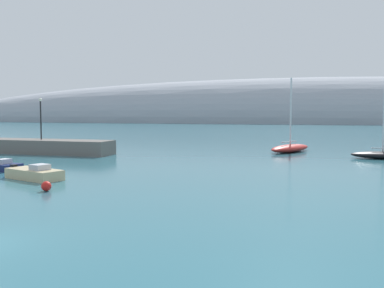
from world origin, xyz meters
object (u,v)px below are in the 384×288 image
Objects in this scene: sailboat_black_near_shore at (383,154)px; mooring_buoy_red at (46,186)px; sailboat_red_mid_mooring at (290,148)px; motorboat_sand_foreground at (34,174)px; harbor_lamp_post at (41,114)px.

sailboat_black_near_shore reaches higher than mooring_buoy_red.
motorboat_sand_foreground is at bearing 174.23° from sailboat_red_mid_mooring.
harbor_lamp_post reaches higher than motorboat_sand_foreground.
motorboat_sand_foreground reaches higher than mooring_buoy_red.
harbor_lamp_post is at bearing 143.20° from motorboat_sand_foreground.
sailboat_black_near_shore is at bearing 58.33° from motorboat_sand_foreground.
sailboat_red_mid_mooring is 33.21m from mooring_buoy_red.
sailboat_red_mid_mooring reaches higher than mooring_buoy_red.
sailboat_black_near_shore is 2.03× the size of motorboat_sand_foreground.
harbor_lamp_post is (-14.46, 20.94, 4.28)m from mooring_buoy_red.
sailboat_black_near_shore is 34.16m from motorboat_sand_foreground.
sailboat_red_mid_mooring is 1.74× the size of motorboat_sand_foreground.
motorboat_sand_foreground is 20.64m from harbor_lamp_post.
sailboat_black_near_shore is at bearing -91.36° from sailboat_red_mid_mooring.
harbor_lamp_post is (-10.89, 17.02, 4.18)m from motorboat_sand_foreground.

